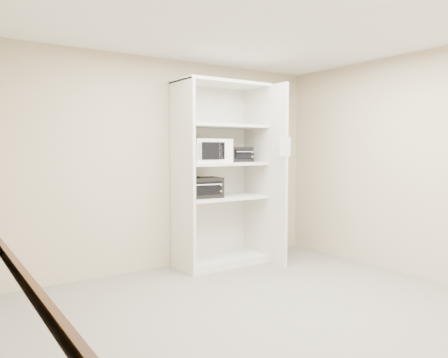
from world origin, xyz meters
TOP-DOWN VIEW (x-y plane):
  - floor at (0.00, 0.00)m, footprint 4.50×4.00m
  - ceiling at (0.00, 0.00)m, footprint 4.50×4.00m
  - wall_back at (0.00, 2.00)m, footprint 4.50×0.02m
  - wall_right at (2.25, 0.00)m, footprint 0.02×4.00m
  - shelving_unit at (0.67, 1.70)m, footprint 1.24×0.92m
  - microwave at (0.41, 1.68)m, footprint 0.55×0.44m
  - toaster_oven_upper at (0.89, 1.71)m, footprint 0.37×0.28m
  - toaster_oven_lower at (0.31, 1.69)m, footprint 0.51×0.41m
  - paper_sign at (1.18, 1.07)m, footprint 0.19×0.02m
  - chair_rail at (-2.23, 0.00)m, footprint 0.04×3.98m

SIDE VIEW (x-z plane):
  - floor at x=0.00m, z-range -0.01..0.01m
  - chair_rail at x=-2.23m, z-range 0.86..0.94m
  - toaster_oven_lower at x=0.31m, z-range 0.92..1.18m
  - shelving_unit at x=0.67m, z-range -0.08..2.34m
  - wall_back at x=0.00m, z-range 0.00..2.70m
  - wall_right at x=2.25m, z-range 0.00..2.70m
  - toaster_oven_upper at x=0.89m, z-range 1.37..1.58m
  - microwave at x=0.41m, z-range 1.37..1.67m
  - paper_sign at x=1.18m, z-range 1.45..1.70m
  - ceiling at x=0.00m, z-range 2.70..2.71m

